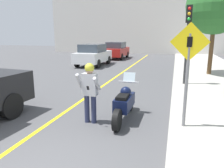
{
  "coord_description": "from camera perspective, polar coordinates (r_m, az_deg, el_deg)",
  "views": [
    {
      "loc": [
        2.66,
        -2.6,
        2.39
      ],
      "look_at": [
        0.91,
        3.39,
        0.98
      ],
      "focal_mm": 35.0,
      "sensor_mm": 36.0,
      "label": 1
    }
  ],
  "objects": [
    {
      "name": "street_tree",
      "position": [
        14.04,
        25.42,
        17.99
      ],
      "size": [
        3.17,
        3.17,
        5.43
      ],
      "color": "brown",
      "rests_on": "sidewalk_curb"
    },
    {
      "name": "road_center_line",
      "position": [
        9.51,
        -4.35,
        -1.82
      ],
      "size": [
        0.12,
        36.0,
        0.01
      ],
      "color": "yellow",
      "rests_on": "ground"
    },
    {
      "name": "parked_car_white",
      "position": [
        17.42,
        -4.91,
        7.66
      ],
      "size": [
        1.88,
        4.2,
        1.68
      ],
      "color": "black",
      "rests_on": "ground"
    },
    {
      "name": "crossing_sign",
      "position": [
        5.55,
        19.19,
        4.49
      ],
      "size": [
        0.91,
        0.08,
        2.56
      ],
      "color": "slate",
      "rests_on": "sidewalk_curb"
    },
    {
      "name": "traffic_light",
      "position": [
        10.66,
        19.22,
        13.17
      ],
      "size": [
        0.26,
        0.3,
        3.55
      ],
      "color": "#2D2D30",
      "rests_on": "sidewalk_curb"
    },
    {
      "name": "parked_car_red",
      "position": [
        22.4,
        1.16,
        8.84
      ],
      "size": [
        1.88,
        4.2,
        1.68
      ],
      "color": "black",
      "rests_on": "ground"
    },
    {
      "name": "building_backdrop",
      "position": [
        28.75,
        11.32,
        14.98
      ],
      "size": [
        28.0,
        1.2,
        7.24
      ],
      "color": "beige",
      "rests_on": "ground"
    },
    {
      "name": "person_biker",
      "position": [
        5.9,
        -5.83,
        -0.84
      ],
      "size": [
        0.59,
        0.46,
        1.66
      ],
      "color": "#282D4C",
      "rests_on": "ground"
    },
    {
      "name": "motorcycle",
      "position": [
        6.25,
        3.28,
        -4.97
      ],
      "size": [
        0.62,
        2.18,
        1.27
      ],
      "color": "black",
      "rests_on": "ground"
    }
  ]
}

